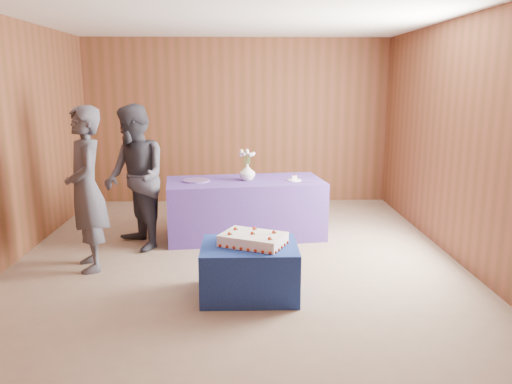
{
  "coord_description": "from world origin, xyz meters",
  "views": [
    {
      "loc": [
        0.06,
        -5.34,
        1.99
      ],
      "look_at": [
        0.22,
        0.1,
        0.79
      ],
      "focal_mm": 35.0,
      "sensor_mm": 36.0,
      "label": 1
    }
  ],
  "objects_px": {
    "sheet_cake": "(253,239)",
    "guest_right": "(135,178)",
    "serving_table": "(245,208)",
    "vase": "(247,172)",
    "cake_table": "(250,270)",
    "guest_left": "(86,189)"
  },
  "relations": [
    {
      "from": "sheet_cake",
      "to": "guest_right",
      "type": "distance_m",
      "value": 2.0
    },
    {
      "from": "serving_table",
      "to": "vase",
      "type": "xyz_separation_m",
      "value": [
        0.03,
        -0.01,
        0.48
      ]
    },
    {
      "from": "serving_table",
      "to": "guest_right",
      "type": "bearing_deg",
      "value": -168.22
    },
    {
      "from": "cake_table",
      "to": "vase",
      "type": "xyz_separation_m",
      "value": [
        0.0,
        1.88,
        0.61
      ]
    },
    {
      "from": "guest_left",
      "to": "serving_table",
      "type": "bearing_deg",
      "value": 100.76
    },
    {
      "from": "guest_right",
      "to": "guest_left",
      "type": "bearing_deg",
      "value": -61.2
    },
    {
      "from": "vase",
      "to": "cake_table",
      "type": "bearing_deg",
      "value": -90.13
    },
    {
      "from": "cake_table",
      "to": "sheet_cake",
      "type": "bearing_deg",
      "value": 5.38
    },
    {
      "from": "serving_table",
      "to": "sheet_cake",
      "type": "relative_size",
      "value": 2.83
    },
    {
      "from": "serving_table",
      "to": "guest_left",
      "type": "relative_size",
      "value": 1.14
    },
    {
      "from": "serving_table",
      "to": "guest_right",
      "type": "distance_m",
      "value": 1.48
    },
    {
      "from": "serving_table",
      "to": "guest_left",
      "type": "distance_m",
      "value": 2.09
    },
    {
      "from": "cake_table",
      "to": "guest_left",
      "type": "relative_size",
      "value": 0.51
    },
    {
      "from": "cake_table",
      "to": "sheet_cake",
      "type": "relative_size",
      "value": 1.27
    },
    {
      "from": "serving_table",
      "to": "vase",
      "type": "bearing_deg",
      "value": -21.16
    },
    {
      "from": "vase",
      "to": "guest_left",
      "type": "distance_m",
      "value": 2.05
    },
    {
      "from": "sheet_cake",
      "to": "guest_right",
      "type": "relative_size",
      "value": 0.4
    },
    {
      "from": "guest_left",
      "to": "sheet_cake",
      "type": "bearing_deg",
      "value": 43.74
    },
    {
      "from": "vase",
      "to": "guest_left",
      "type": "xyz_separation_m",
      "value": [
        -1.72,
        -1.12,
        0.02
      ]
    },
    {
      "from": "sheet_cake",
      "to": "guest_left",
      "type": "xyz_separation_m",
      "value": [
        -1.75,
        0.75,
        0.33
      ]
    },
    {
      "from": "guest_right",
      "to": "vase",
      "type": "bearing_deg",
      "value": 76.72
    },
    {
      "from": "vase",
      "to": "guest_left",
      "type": "bearing_deg",
      "value": -146.86
    }
  ]
}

